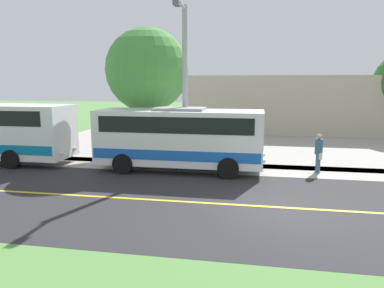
% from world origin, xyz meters
% --- Properties ---
extents(ground_plane, '(120.00, 120.00, 0.00)m').
position_xyz_m(ground_plane, '(0.00, 0.00, 0.00)').
color(ground_plane, '#548442').
extents(road_surface, '(8.00, 100.00, 0.01)m').
position_xyz_m(road_surface, '(0.00, 0.00, 0.00)').
color(road_surface, '#28282B').
rests_on(road_surface, ground).
extents(sidewalk, '(2.40, 100.00, 0.01)m').
position_xyz_m(sidewalk, '(-5.20, 0.00, 0.00)').
color(sidewalk, '#9E9991').
rests_on(sidewalk, ground).
extents(parking_lot_surface, '(14.00, 36.00, 0.01)m').
position_xyz_m(parking_lot_surface, '(-12.40, 3.00, 0.00)').
color(parking_lot_surface, '#9E9991').
rests_on(parking_lot_surface, ground).
extents(road_centre_line, '(0.16, 100.00, 0.00)m').
position_xyz_m(road_centre_line, '(0.00, 0.00, 0.01)').
color(road_centre_line, gold).
rests_on(road_centre_line, ground).
extents(shuttle_bus_front, '(2.72, 7.62, 2.87)m').
position_xyz_m(shuttle_bus_front, '(-4.53, -4.27, 1.58)').
color(shuttle_bus_front, white).
rests_on(shuttle_bus_front, ground).
extents(pedestrian_with_bags, '(0.72, 0.34, 1.75)m').
position_xyz_m(pedestrian_with_bags, '(-5.12, 1.91, 0.94)').
color(pedestrian_with_bags, '#335972').
rests_on(pedestrian_with_bags, ground).
extents(street_light_pole, '(1.97, 0.24, 7.38)m').
position_xyz_m(street_light_pole, '(-4.87, -4.13, 4.09)').
color(street_light_pole, '#9E9EA3').
rests_on(street_light_pole, ground).
extents(tree_curbside, '(4.41, 4.41, 6.84)m').
position_xyz_m(tree_curbside, '(-7.40, -6.66, 4.62)').
color(tree_curbside, '#4C3826').
rests_on(tree_curbside, ground).
extents(commercial_building, '(10.00, 21.72, 4.49)m').
position_xyz_m(commercial_building, '(-21.40, 4.20, 2.25)').
color(commercial_building, '#B7A893').
rests_on(commercial_building, ground).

